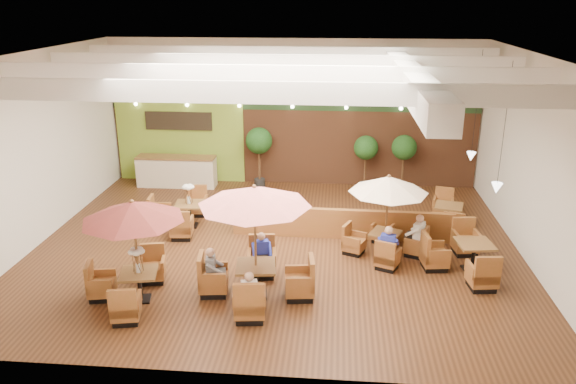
# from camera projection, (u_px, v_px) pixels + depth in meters

# --- Properties ---
(room) EXTENTS (14.04, 14.00, 5.52)m
(room) POSITION_uv_depth(u_px,v_px,m) (288.00, 116.00, 16.46)
(room) COLOR #381E0F
(room) RESTS_ON ground
(service_counter) EXTENTS (3.00, 0.75, 1.18)m
(service_counter) POSITION_uv_depth(u_px,v_px,m) (177.00, 171.00, 21.51)
(service_counter) COLOR beige
(service_counter) RESTS_ON ground
(booth_divider) EXTENTS (6.63, 0.31, 0.92)m
(booth_divider) POSITION_uv_depth(u_px,v_px,m) (342.00, 224.00, 16.90)
(booth_divider) COLOR brown
(booth_divider) RESTS_ON ground
(table_0) EXTENTS (2.51, 2.62, 2.59)m
(table_0) POSITION_uv_depth(u_px,v_px,m) (132.00, 229.00, 12.96)
(table_0) COLOR brown
(table_0) RESTS_ON ground
(table_1) EXTENTS (2.88, 2.88, 2.88)m
(table_1) POSITION_uv_depth(u_px,v_px,m) (255.00, 223.00, 13.13)
(table_1) COLOR brown
(table_1) RESTS_ON ground
(table_2) EXTENTS (2.48, 2.48, 2.38)m
(table_2) POSITION_uv_depth(u_px,v_px,m) (388.00, 200.00, 15.41)
(table_2) COLOR brown
(table_2) RESTS_ON ground
(table_3) EXTENTS (1.79, 2.63, 1.55)m
(table_3) POSITION_uv_depth(u_px,v_px,m) (182.00, 212.00, 17.80)
(table_3) COLOR brown
(table_3) RESTS_ON ground
(table_4) EXTENTS (1.89, 2.76, 1.01)m
(table_4) POSITION_uv_depth(u_px,v_px,m) (462.00, 257.00, 14.95)
(table_4) COLOR brown
(table_4) RESTS_ON ground
(table_5) EXTENTS (1.02, 2.61, 0.93)m
(table_5) POSITION_uv_depth(u_px,v_px,m) (448.00, 216.00, 17.75)
(table_5) COLOR brown
(table_5) RESTS_ON ground
(topiary_0) EXTENTS (1.00, 1.00, 2.31)m
(topiary_0) POSITION_uv_depth(u_px,v_px,m) (259.00, 143.00, 21.05)
(topiary_0) COLOR black
(topiary_0) RESTS_ON ground
(topiary_1) EXTENTS (0.90, 0.90, 2.09)m
(topiary_1) POSITION_uv_depth(u_px,v_px,m) (366.00, 150.00, 20.77)
(topiary_1) COLOR black
(topiary_1) RESTS_ON ground
(topiary_2) EXTENTS (0.92, 0.92, 2.14)m
(topiary_2) POSITION_uv_depth(u_px,v_px,m) (404.00, 150.00, 20.64)
(topiary_2) COLOR black
(topiary_2) RESTS_ON ground
(diner_0) EXTENTS (0.40, 0.36, 0.75)m
(diner_0) POSITION_uv_depth(u_px,v_px,m) (249.00, 290.00, 12.53)
(diner_0) COLOR white
(diner_0) RESTS_ON ground
(diner_1) EXTENTS (0.40, 0.35, 0.74)m
(diner_1) POSITION_uv_depth(u_px,v_px,m) (262.00, 250.00, 14.51)
(diner_1) COLOR #2833AE
(diner_1) RESTS_ON ground
(diner_2) EXTENTS (0.34, 0.40, 0.77)m
(diner_2) POSITION_uv_depth(u_px,v_px,m) (213.00, 266.00, 13.61)
(diner_2) COLOR slate
(diner_2) RESTS_ON ground
(diner_3) EXTENTS (0.42, 0.37, 0.78)m
(diner_3) POSITION_uv_depth(u_px,v_px,m) (388.00, 243.00, 14.89)
(diner_3) COLOR #2833AE
(diner_3) RESTS_ON ground
(diner_4) EXTENTS (0.43, 0.44, 0.79)m
(diner_4) POSITION_uv_depth(u_px,v_px,m) (417.00, 231.00, 15.63)
(diner_4) COLOR white
(diner_4) RESTS_ON ground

